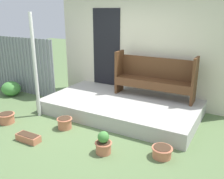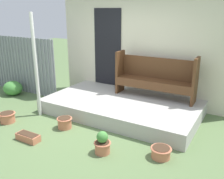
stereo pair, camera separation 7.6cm
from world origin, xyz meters
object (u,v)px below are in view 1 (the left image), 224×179
at_px(bench, 155,75).
at_px(flower_pot_middle, 65,123).
at_px(flower_pot_left, 7,118).
at_px(flower_pot_right, 103,144).
at_px(support_post, 35,67).
at_px(flower_pot_far_right, 162,151).
at_px(planter_box_rect, 28,138).
at_px(shrub_by_fence, 11,89).

distance_m(bench, flower_pot_middle, 2.32).
xyz_separation_m(flower_pot_left, flower_pot_right, (2.38, 0.00, 0.05)).
distance_m(support_post, flower_pot_far_right, 3.14).
bearing_deg(bench, flower_pot_middle, -123.69).
bearing_deg(planter_box_rect, shrub_by_fence, 145.91).
bearing_deg(flower_pot_far_right, flower_pot_right, -158.08).
xyz_separation_m(flower_pot_right, flower_pot_far_right, (0.89, 0.36, -0.07)).
height_order(planter_box_rect, shrub_by_fence, shrub_by_fence).
height_order(bench, flower_pot_middle, bench).
distance_m(flower_pot_left, flower_pot_middle, 1.29).
bearing_deg(flower_pot_right, support_post, 163.22).
height_order(flower_pot_left, flower_pot_right, flower_pot_right).
xyz_separation_m(support_post, flower_pot_left, (-0.31, -0.63, -1.00)).
bearing_deg(flower_pot_left, support_post, 63.59).
height_order(flower_pot_far_right, planter_box_rect, flower_pot_far_right).
bearing_deg(shrub_by_fence, support_post, -20.62).
relative_size(bench, flower_pot_middle, 5.97).
bearing_deg(flower_pot_left, flower_pot_right, 0.11).
relative_size(bench, planter_box_rect, 4.02).
bearing_deg(flower_pot_far_right, support_post, 174.86).
xyz_separation_m(flower_pot_middle, flower_pot_right, (1.15, -0.40, 0.05)).
bearing_deg(flower_pot_right, flower_pot_left, -179.89).
height_order(support_post, bench, support_post).
bearing_deg(flower_pot_middle, flower_pot_far_right, -1.05).
bearing_deg(bench, planter_box_rect, -120.22).
relative_size(flower_pot_right, planter_box_rect, 0.85).
distance_m(bench, flower_pot_far_right, 2.21).
relative_size(support_post, flower_pot_middle, 7.17).
xyz_separation_m(support_post, shrub_by_fence, (-1.67, 0.63, -0.93)).
bearing_deg(flower_pot_far_right, bench, 114.18).
distance_m(bench, shrub_by_fence, 3.96).
bearing_deg(flower_pot_middle, flower_pot_left, -162.01).
bearing_deg(shrub_by_fence, flower_pot_far_right, -10.95).
bearing_deg(support_post, flower_pot_right, -16.78).
bearing_deg(bench, flower_pot_right, -92.13).
xyz_separation_m(flower_pot_left, planter_box_rect, (0.98, -0.33, -0.05)).
bearing_deg(flower_pot_right, flower_pot_far_right, 21.92).
height_order(flower_pot_left, flower_pot_far_right, flower_pot_left).
bearing_deg(flower_pot_far_right, planter_box_rect, -163.22).
xyz_separation_m(bench, flower_pot_middle, (-1.19, -1.86, -0.71)).
distance_m(support_post, flower_pot_left, 1.23).
bearing_deg(bench, flower_pot_far_right, -67.03).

